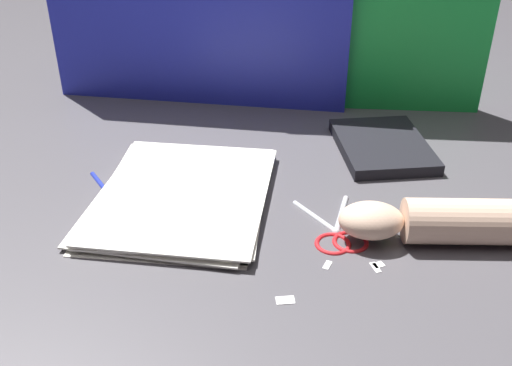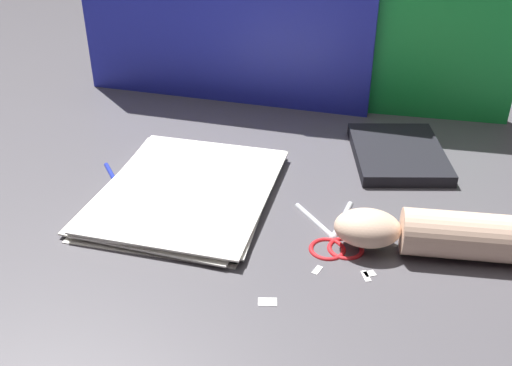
{
  "view_description": "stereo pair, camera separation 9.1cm",
  "coord_description": "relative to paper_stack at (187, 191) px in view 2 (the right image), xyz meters",
  "views": [
    {
      "loc": [
        0.06,
        -0.82,
        0.53
      ],
      "look_at": [
        -0.0,
        -0.04,
        0.06
      ],
      "focal_mm": 42.0,
      "sensor_mm": 36.0,
      "label": 1
    },
    {
      "loc": [
        0.15,
        -0.81,
        0.53
      ],
      "look_at": [
        -0.0,
        -0.04,
        0.06
      ],
      "focal_mm": 42.0,
      "sensor_mm": 36.0,
      "label": 2
    }
  ],
  "objects": [
    {
      "name": "backdrop_panel_left",
      "position": [
        -0.04,
        0.4,
        0.18
      ],
      "size": [
        0.64,
        0.07,
        0.37
      ],
      "color": "#2833D1",
      "rests_on": "ground_plane"
    },
    {
      "name": "scissors",
      "position": [
        0.25,
        -0.08,
        -0.0
      ],
      "size": [
        0.13,
        0.16,
        0.01
      ],
      "color": "silver",
      "rests_on": "ground_plane"
    },
    {
      "name": "hand_forearm",
      "position": [
        0.41,
        -0.08,
        0.02
      ],
      "size": [
        0.31,
        0.09,
        0.07
      ],
      "color": "beige",
      "rests_on": "ground_plane"
    },
    {
      "name": "paper_scrap_side",
      "position": [
        0.18,
        -0.23,
        -0.01
      ],
      "size": [
        0.03,
        0.02,
        0.0
      ],
      "color": "white",
      "rests_on": "ground_plane"
    },
    {
      "name": "paper_stack",
      "position": [
        0.0,
        0.0,
        0.0
      ],
      "size": [
        0.3,
        0.35,
        0.02
      ],
      "color": "white",
      "rests_on": "ground_plane"
    },
    {
      "name": "ground_plane",
      "position": [
        0.13,
        0.01,
        -0.01
      ],
      "size": [
        6.0,
        6.0,
        0.0
      ],
      "primitive_type": "plane",
      "color": "#4C494F"
    },
    {
      "name": "book_closed",
      "position": [
        0.34,
        0.2,
        0.0
      ],
      "size": [
        0.2,
        0.24,
        0.02
      ],
      "color": "black",
      "rests_on": "ground_plane"
    },
    {
      "name": "paper_scrap_far",
      "position": [
        0.23,
        -0.15,
        -0.01
      ],
      "size": [
        0.01,
        0.02,
        0.0
      ],
      "color": "white",
      "rests_on": "ground_plane"
    },
    {
      "name": "paper_scrap_mid",
      "position": [
        0.31,
        -0.14,
        -0.01
      ],
      "size": [
        0.02,
        0.02,
        0.0
      ],
      "color": "white",
      "rests_on": "ground_plane"
    },
    {
      "name": "paper_scrap_near",
      "position": [
        0.3,
        -0.15,
        -0.01
      ],
      "size": [
        0.02,
        0.02,
        0.0
      ],
      "color": "white",
      "rests_on": "ground_plane"
    },
    {
      "name": "pen",
      "position": [
        -0.13,
        0.0,
        -0.0
      ],
      "size": [
        0.1,
        0.13,
        0.01
      ],
      "color": "#2333B2",
      "rests_on": "ground_plane"
    },
    {
      "name": "backdrop_panel_center",
      "position": [
        0.29,
        0.4,
        0.19
      ],
      "size": [
        0.54,
        0.02,
        0.4
      ],
      "color": "green",
      "rests_on": "ground_plane"
    }
  ]
}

